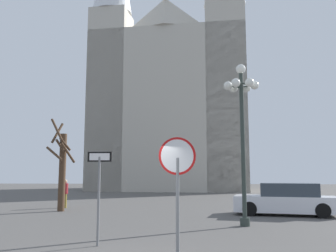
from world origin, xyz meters
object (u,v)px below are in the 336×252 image
at_px(bare_tree, 62,167).
at_px(pedestrian_walking, 65,191).
at_px(cathedral, 171,94).
at_px(stop_sign, 177,172).
at_px(parked_car_near_white, 286,200).
at_px(one_way_arrow_sign, 99,185).
at_px(street_lamp, 242,114).

xyz_separation_m(bare_tree, pedestrian_walking, (-0.45, 1.80, -1.30)).
relative_size(cathedral, bare_tree, 7.49).
height_order(stop_sign, parked_car_near_white, stop_sign).
bearing_deg(bare_tree, parked_car_near_white, -4.64).
bearing_deg(one_way_arrow_sign, parked_car_near_white, 48.55).
bearing_deg(street_lamp, cathedral, 99.44).
xyz_separation_m(one_way_arrow_sign, parked_car_near_white, (6.68, 7.56, -0.90)).
height_order(cathedral, bare_tree, cathedral).
distance_m(bare_tree, parked_car_near_white, 11.11).
height_order(cathedral, street_lamp, cathedral).
bearing_deg(bare_tree, pedestrian_walking, 103.99).
relative_size(cathedral, stop_sign, 13.08).
bearing_deg(cathedral, one_way_arrow_sign, -89.35).
relative_size(one_way_arrow_sign, bare_tree, 0.52).
bearing_deg(one_way_arrow_sign, bare_tree, 116.90).
distance_m(stop_sign, street_lamp, 6.26).
distance_m(one_way_arrow_sign, street_lamp, 6.39).
bearing_deg(street_lamp, pedestrian_walking, 145.26).
relative_size(stop_sign, one_way_arrow_sign, 1.09).
height_order(one_way_arrow_sign, pedestrian_walking, one_way_arrow_sign).
bearing_deg(pedestrian_walking, bare_tree, -76.01).
bearing_deg(parked_car_near_white, cathedral, 105.90).
bearing_deg(one_way_arrow_sign, stop_sign, -34.36).
relative_size(stop_sign, street_lamp, 0.45).
distance_m(cathedral, stop_sign, 35.17).
height_order(street_lamp, parked_car_near_white, street_lamp).
bearing_deg(cathedral, stop_sign, -85.67).
xyz_separation_m(stop_sign, parked_car_near_white, (4.49, 9.06, -1.23)).
height_order(parked_car_near_white, pedestrian_walking, pedestrian_walking).
bearing_deg(street_lamp, bare_tree, 152.48).
bearing_deg(stop_sign, parked_car_near_white, 63.65).
height_order(cathedral, stop_sign, cathedral).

